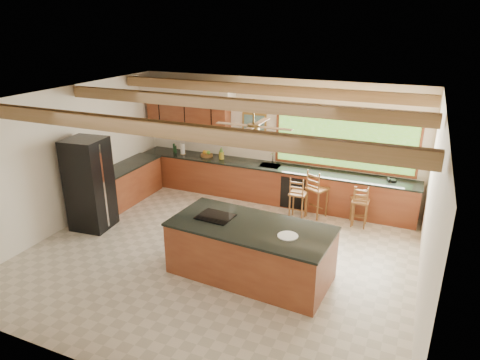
% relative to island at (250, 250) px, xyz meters
% --- Properties ---
extents(ground, '(7.20, 7.20, 0.00)m').
position_rel_island_xyz_m(ground, '(-0.83, 0.40, -0.49)').
color(ground, beige).
rests_on(ground, ground).
extents(room_shell, '(7.27, 6.54, 3.02)m').
position_rel_island_xyz_m(room_shell, '(-0.99, 1.06, 1.72)').
color(room_shell, '#F0E4D0').
rests_on(room_shell, ground).
extents(counter_run, '(7.12, 3.10, 1.24)m').
position_rel_island_xyz_m(counter_run, '(-1.65, 2.92, -0.03)').
color(counter_run, brown).
rests_on(counter_run, ground).
extents(island, '(2.90, 1.51, 1.00)m').
position_rel_island_xyz_m(island, '(0.00, 0.00, 0.00)').
color(island, brown).
rests_on(island, ground).
extents(refrigerator, '(0.85, 0.83, 2.00)m').
position_rel_island_xyz_m(refrigerator, '(-3.87, 0.40, 0.51)').
color(refrigerator, black).
rests_on(refrigerator, ground).
extents(bar_stool_a, '(0.54, 0.54, 1.14)m').
position_rel_island_xyz_m(bar_stool_a, '(0.49, 2.79, 0.18)').
color(bar_stool_a, brown).
rests_on(bar_stool_a, ground).
extents(bar_stool_b, '(0.37, 0.37, 1.03)m').
position_rel_island_xyz_m(bar_stool_b, '(0.13, 2.49, 0.12)').
color(bar_stool_b, brown).
rests_on(bar_stool_b, ground).
extents(bar_stool_c, '(0.43, 0.43, 0.94)m').
position_rel_island_xyz_m(bar_stool_c, '(1.44, 2.80, 0.06)').
color(bar_stool_c, brown).
rests_on(bar_stool_c, ground).
extents(bar_stool_d, '(0.35, 0.35, 0.97)m').
position_rel_island_xyz_m(bar_stool_d, '(1.48, 2.69, 0.08)').
color(bar_stool_d, brown).
rests_on(bar_stool_d, ground).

